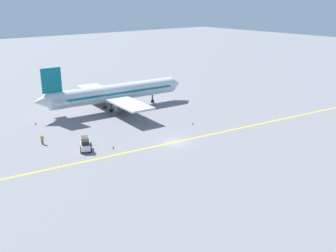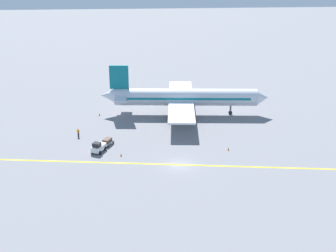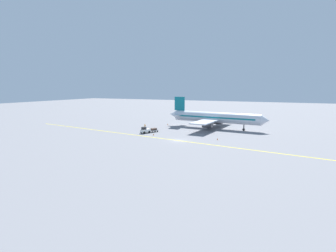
{
  "view_description": "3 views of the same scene",
  "coord_description": "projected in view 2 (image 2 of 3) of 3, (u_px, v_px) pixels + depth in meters",
  "views": [
    {
      "loc": [
        48.55,
        -40.83,
        23.8
      ],
      "look_at": [
        -1.01,
        -0.49,
        2.82
      ],
      "focal_mm": 42.0,
      "sensor_mm": 36.0,
      "label": 1
    },
    {
      "loc": [
        69.3,
        -6.89,
        34.09
      ],
      "look_at": [
        -5.47,
        -1.48,
        4.8
      ],
      "focal_mm": 50.0,
      "sensor_mm": 36.0,
      "label": 2
    },
    {
      "loc": [
        63.18,
        26.22,
        14.15
      ],
      "look_at": [
        5.42,
        -0.54,
        4.63
      ],
      "focal_mm": 28.0,
      "sensor_mm": 36.0,
      "label": 3
    }
  ],
  "objects": [
    {
      "name": "ground_crew_worker",
      "position": [
        78.0,
        132.0,
        88.21
      ],
      "size": [
        0.39,
        0.49,
        1.68
      ],
      "color": "#23232D",
      "rests_on": "ground"
    },
    {
      "name": "apron_yellow_centreline",
      "position": [
        179.0,
        165.0,
        77.25
      ],
      "size": [
        16.95,
        118.91,
        0.01
      ],
      "primitive_type": "cube",
      "rotation": [
        0.0,
        0.0,
        -0.14
      ],
      "color": "yellow",
      "rests_on": "ground"
    },
    {
      "name": "ground_plane",
      "position": [
        179.0,
        165.0,
        77.25
      ],
      "size": [
        400.0,
        400.0,
        0.0
      ],
      "primitive_type": "plane",
      "color": "slate"
    },
    {
      "name": "airplane_at_gate",
      "position": [
        184.0,
        98.0,
        98.95
      ],
      "size": [
        28.35,
        35.55,
        10.6
      ],
      "color": "silver",
      "rests_on": "ground"
    },
    {
      "name": "traffic_cone_mid_apron",
      "position": [
        228.0,
        149.0,
        82.62
      ],
      "size": [
        0.32,
        0.32,
        0.55
      ],
      "primitive_type": "cone",
      "color": "orange",
      "rests_on": "ground"
    },
    {
      "name": "baggage_tug_white",
      "position": [
        98.0,
        147.0,
        81.65
      ],
      "size": [
        3.35,
        2.72,
        2.11
      ],
      "color": "white",
      "rests_on": "ground"
    },
    {
      "name": "baggage_cart_trailing",
      "position": [
        107.0,
        141.0,
        84.57
      ],
      "size": [
        2.95,
        2.38,
        1.24
      ],
      "color": "gray",
      "rests_on": "ground"
    },
    {
      "name": "traffic_cone_near_nose",
      "position": [
        121.0,
        155.0,
        80.27
      ],
      "size": [
        0.32,
        0.32,
        0.55
      ],
      "primitive_type": "cone",
      "color": "orange",
      "rests_on": "ground"
    },
    {
      "name": "traffic_cone_by_wingtip",
      "position": [
        99.0,
        114.0,
        99.26
      ],
      "size": [
        0.32,
        0.32,
        0.55
      ],
      "primitive_type": "cone",
      "color": "orange",
      "rests_on": "ground"
    }
  ]
}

